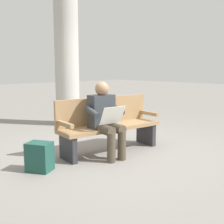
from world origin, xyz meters
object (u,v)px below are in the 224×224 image
person_seated (105,117)px  support_pillar (67,63)px  bench_near (108,124)px  backpack (40,157)px

person_seated → support_pillar: (-1.07, -2.59, 0.87)m
support_pillar → person_seated: bearing=67.5°
bench_near → backpack: size_ratio=4.58×
person_seated → backpack: person_seated is taller
bench_near → person_seated: (0.25, 0.21, 0.17)m
person_seated → support_pillar: size_ratio=0.39×
bench_near → backpack: bearing=9.4°
bench_near → backpack: (1.32, 0.07, -0.26)m
bench_near → support_pillar: 2.73m
bench_near → person_seated: 0.36m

